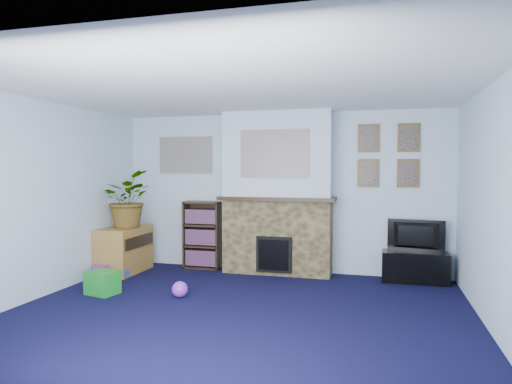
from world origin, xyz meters
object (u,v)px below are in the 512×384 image
(sideboard, at_px, (124,249))
(television, at_px, (415,236))
(bookshelf, at_px, (203,236))
(tv_stand, at_px, (415,266))

(sideboard, bearing_deg, television, 7.37)
(bookshelf, bearing_deg, tv_stand, -1.39)
(tv_stand, distance_m, bookshelf, 3.17)
(sideboard, bearing_deg, tv_stand, 7.10)
(television, height_order, sideboard, television)
(tv_stand, distance_m, television, 0.41)
(tv_stand, xyz_separation_m, television, (0.00, 0.02, 0.41))
(tv_stand, relative_size, sideboard, 1.00)
(tv_stand, relative_size, bookshelf, 0.84)
(television, distance_m, sideboard, 4.23)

